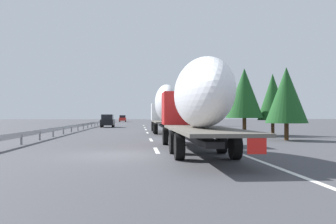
% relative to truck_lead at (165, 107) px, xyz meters
% --- Properties ---
extents(ground_plane, '(260.00, 260.00, 0.00)m').
position_rel_truck_lead_xyz_m(ground_plane, '(19.34, 3.60, -2.62)').
color(ground_plane, '#424247').
extents(lane_stripe_0, '(3.20, 0.20, 0.01)m').
position_rel_truck_lead_xyz_m(lane_stripe_0, '(-18.66, 1.80, -2.61)').
color(lane_stripe_0, white).
rests_on(lane_stripe_0, ground_plane).
extents(lane_stripe_1, '(3.20, 0.20, 0.01)m').
position_rel_truck_lead_xyz_m(lane_stripe_1, '(-10.65, 1.80, -2.61)').
color(lane_stripe_1, white).
rests_on(lane_stripe_1, ground_plane).
extents(lane_stripe_2, '(3.20, 0.20, 0.01)m').
position_rel_truck_lead_xyz_m(lane_stripe_2, '(0.32, 1.80, -2.61)').
color(lane_stripe_2, white).
rests_on(lane_stripe_2, ground_plane).
extents(lane_stripe_3, '(3.20, 0.20, 0.01)m').
position_rel_truck_lead_xyz_m(lane_stripe_3, '(8.71, 1.80, -2.61)').
color(lane_stripe_3, white).
rests_on(lane_stripe_3, ground_plane).
extents(lane_stripe_4, '(3.20, 0.20, 0.01)m').
position_rel_truck_lead_xyz_m(lane_stripe_4, '(16.29, 1.80, -2.61)').
color(lane_stripe_4, white).
rests_on(lane_stripe_4, ground_plane).
extents(lane_stripe_5, '(3.20, 0.20, 0.01)m').
position_rel_truck_lead_xyz_m(lane_stripe_5, '(28.60, 1.80, -2.61)').
color(lane_stripe_5, white).
rests_on(lane_stripe_5, ground_plane).
extents(edge_line_right, '(110.00, 0.20, 0.01)m').
position_rel_truck_lead_xyz_m(edge_line_right, '(24.34, -1.90, -2.61)').
color(edge_line_right, white).
rests_on(edge_line_right, ground_plane).
extents(truck_lead, '(13.87, 2.55, 4.75)m').
position_rel_truck_lead_xyz_m(truck_lead, '(0.00, 0.00, 0.00)').
color(truck_lead, silver).
rests_on(truck_lead, ground_plane).
extents(truck_trailing, '(14.21, 2.55, 4.15)m').
position_rel_truck_lead_xyz_m(truck_trailing, '(-20.11, 0.00, -0.21)').
color(truck_trailing, '#B21919').
rests_on(truck_trailing, ground_plane).
extents(car_red_compact, '(4.13, 1.88, 1.86)m').
position_rel_truck_lead_xyz_m(car_red_compact, '(68.23, 7.21, -1.68)').
color(car_red_compact, red).
rests_on(car_red_compact, ground_plane).
extents(car_black_suv, '(4.18, 1.87, 1.90)m').
position_rel_truck_lead_xyz_m(car_black_suv, '(18.45, 7.29, -1.67)').
color(car_black_suv, black).
rests_on(car_black_suv, ground_plane).
extents(road_sign, '(0.10, 0.90, 3.02)m').
position_rel_truck_lead_xyz_m(road_sign, '(20.04, -3.10, -0.52)').
color(road_sign, gray).
rests_on(road_sign, ground_plane).
extents(tree_0, '(3.18, 3.18, 5.82)m').
position_rel_truck_lead_xyz_m(tree_0, '(-5.76, -6.39, 1.04)').
color(tree_0, '#472D19').
rests_on(tree_0, ground_plane).
extents(tree_1, '(2.67, 2.67, 5.43)m').
position_rel_truck_lead_xyz_m(tree_1, '(-5.27, -9.08, 0.75)').
color(tree_1, '#472D19').
rests_on(tree_1, ground_plane).
extents(tree_2, '(2.91, 2.91, 5.12)m').
position_rel_truck_lead_xyz_m(tree_2, '(-11.92, -7.59, 0.54)').
color(tree_2, '#472D19').
rests_on(tree_2, ground_plane).
extents(tree_3, '(3.76, 3.76, 7.18)m').
position_rel_truck_lead_xyz_m(tree_3, '(25.82, -7.80, 1.66)').
color(tree_3, '#472D19').
rests_on(tree_3, ground_plane).
extents(guardrail_median, '(94.00, 0.10, 0.76)m').
position_rel_truck_lead_xyz_m(guardrail_median, '(22.34, 9.60, -2.04)').
color(guardrail_median, '#9EA0A5').
rests_on(guardrail_median, ground_plane).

